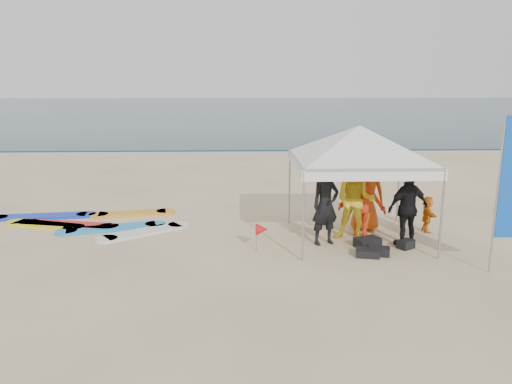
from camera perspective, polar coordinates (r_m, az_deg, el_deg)
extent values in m
plane|color=beige|center=(9.46, -1.72, -10.60)|extent=(120.00, 120.00, 0.00)
cube|color=#0C2633|center=(68.80, -1.90, 9.51)|extent=(160.00, 84.00, 0.08)
cube|color=silver|center=(27.15, -1.86, 4.70)|extent=(160.00, 1.20, 0.01)
imported|color=black|center=(11.58, 7.93, -1.52)|extent=(0.79, 0.66, 1.85)
imported|color=yellow|center=(11.97, 11.24, -0.96)|extent=(1.14, 1.02, 1.94)
imported|color=red|center=(12.40, 12.02, -0.86)|extent=(1.33, 1.04, 1.80)
imported|color=black|center=(11.87, 16.96, -1.76)|extent=(1.13, 0.77, 1.79)
imported|color=#C55011|center=(12.85, 12.42, -0.20)|extent=(1.01, 0.75, 1.89)
imported|color=#CD6A12|center=(13.25, 18.98, -2.39)|extent=(0.37, 0.87, 0.91)
cylinder|color=#A5A5A8|center=(13.23, 3.84, 0.56)|extent=(0.05, 0.05, 1.95)
cylinder|color=#A5A5A8|center=(13.83, 15.97, 0.63)|extent=(0.05, 0.05, 1.95)
cylinder|color=#A5A5A8|center=(10.41, 5.42, -2.78)|extent=(0.05, 0.05, 1.95)
cylinder|color=#A5A5A8|center=(11.16, 20.47, -2.49)|extent=(0.05, 0.05, 1.95)
cube|color=white|center=(10.51, 13.44, 1.84)|extent=(3.02, 0.02, 0.24)
cube|color=white|center=(13.31, 10.18, 4.19)|extent=(3.02, 0.02, 0.24)
cube|color=white|center=(11.65, 4.61, 3.17)|extent=(0.02, 3.02, 0.24)
cube|color=white|center=(12.32, 18.24, 3.10)|extent=(0.02, 3.02, 0.24)
pyramid|color=white|center=(11.79, 11.81, 7.47)|extent=(4.13, 4.13, 0.78)
cylinder|color=#A5A5A8|center=(10.63, 25.85, -0.24)|extent=(0.04, 0.04, 3.19)
cylinder|color=#A5A5A8|center=(11.16, 0.06, -5.27)|extent=(0.02, 0.02, 0.60)
cone|color=red|center=(11.11, 0.68, -4.29)|extent=(0.28, 0.28, 0.28)
cube|color=black|center=(11.74, 12.62, -5.65)|extent=(0.66, 0.55, 0.22)
cube|color=black|center=(11.29, 13.88, -6.57)|extent=(0.53, 0.42, 0.18)
cube|color=black|center=(11.17, 12.65, -6.77)|extent=(0.57, 0.50, 0.16)
cube|color=black|center=(11.88, 16.75, -5.73)|extent=(0.44, 0.42, 0.20)
cube|color=#2586C6|center=(13.33, -16.16, -3.99)|extent=(2.27, 1.11, 0.07)
cube|color=silver|center=(12.80, -12.68, -4.47)|extent=(1.90, 1.57, 0.07)
cube|color=orange|center=(14.64, -13.93, -2.39)|extent=(1.93, 0.85, 0.07)
cube|color=#1632C1|center=(15.12, -23.22, -2.58)|extent=(2.40, 0.82, 0.07)
cube|color=red|center=(14.01, -20.75, -3.52)|extent=(2.37, 1.02, 0.07)
cube|color=yellow|center=(14.20, -22.98, -3.49)|extent=(1.86, 1.08, 0.07)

